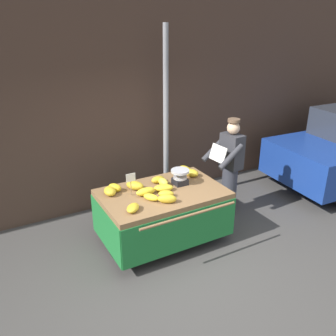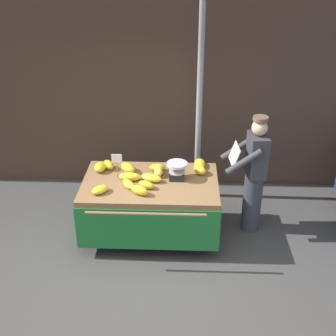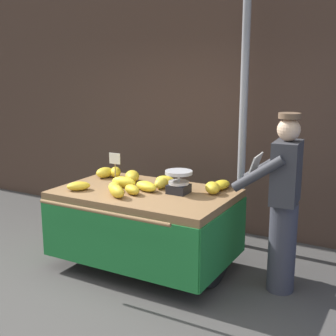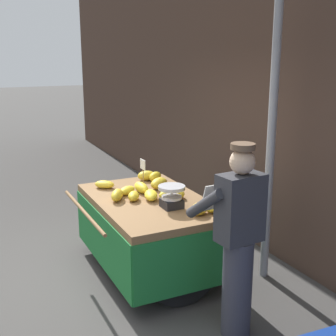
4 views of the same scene
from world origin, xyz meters
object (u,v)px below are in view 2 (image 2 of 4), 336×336
object	(u,v)px
banana_bunch_5	(159,172)
banana_bunch_9	(108,165)
weighing_scale	(177,171)
banana_bunch_10	(139,190)
banana_bunch_7	(200,170)
banana_bunch_12	(100,190)
street_pole	(199,103)
vendor_person	(254,175)
banana_bunch_8	(128,184)
banana_bunch_11	(130,177)
price_sign	(117,160)
banana_bunch_0	(100,167)
banana_bunch_4	(200,164)
banana_bunch_1	(146,185)
banana_bunch_3	(152,178)
banana_bunch_2	(157,167)
banana_bunch_6	(128,168)
banana_cart	(151,195)

from	to	relation	value
banana_bunch_5	banana_bunch_9	xyz separation A→B (m)	(-0.71, 0.17, 0.00)
weighing_scale	banana_bunch_10	world-z (taller)	weighing_scale
banana_bunch_7	banana_bunch_12	distance (m)	1.39
street_pole	vendor_person	distance (m)	1.35
banana_bunch_8	banana_bunch_11	size ratio (longest dim) A/B	0.81
price_sign	banana_bunch_0	xyz separation A→B (m)	(-0.26, 0.16, -0.19)
banana_bunch_0	banana_bunch_4	xyz separation A→B (m)	(1.38, 0.18, -0.02)
street_pole	banana_bunch_7	size ratio (longest dim) A/B	14.25
banana_bunch_7	banana_bunch_10	xyz separation A→B (m)	(-0.77, -0.58, 0.00)
vendor_person	banana_bunch_1	bearing A→B (deg)	-165.17
vendor_person	banana_bunch_7	bearing A→B (deg)	176.81
banana_bunch_11	vendor_person	bearing A→B (deg)	6.62
banana_bunch_0	banana_bunch_11	xyz separation A→B (m)	(0.44, -0.26, -0.00)
banana_bunch_0	banana_bunch_1	world-z (taller)	banana_bunch_0
banana_bunch_4	banana_bunch_5	world-z (taller)	banana_bunch_5
banana_bunch_0	banana_bunch_1	bearing A→B (deg)	-33.28
banana_bunch_4	vendor_person	bearing A→B (deg)	-18.81
banana_bunch_12	weighing_scale	bearing A→B (deg)	23.06
banana_bunch_3	price_sign	bearing A→B (deg)	167.58
banana_bunch_7	banana_bunch_12	world-z (taller)	banana_bunch_7
weighing_scale	banana_bunch_12	xyz separation A→B (m)	(-0.97, -0.41, -0.07)
banana_bunch_0	banana_bunch_2	xyz separation A→B (m)	(0.79, 0.03, -0.01)
banana_bunch_2	vendor_person	size ratio (longest dim) A/B	0.13
banana_bunch_1	banana_bunch_3	size ratio (longest dim) A/B	0.78
banana_bunch_4	banana_bunch_11	xyz separation A→B (m)	(-0.94, -0.44, 0.01)
banana_bunch_8	banana_bunch_11	world-z (taller)	banana_bunch_11
banana_bunch_0	banana_bunch_6	xyz separation A→B (m)	(0.39, -0.01, 0.00)
weighing_scale	banana_bunch_3	size ratio (longest dim) A/B	0.98
banana_bunch_1	banana_bunch_3	distance (m)	0.19
banana_cart	price_sign	distance (m)	0.66
banana_bunch_5	banana_bunch_12	bearing A→B (deg)	-145.66
banana_bunch_4	banana_bunch_6	bearing A→B (deg)	-169.12
banana_cart	banana_bunch_5	size ratio (longest dim) A/B	8.75
banana_cart	banana_bunch_8	xyz separation A→B (m)	(-0.27, -0.16, 0.26)
banana_bunch_10	vendor_person	world-z (taller)	vendor_person
banana_bunch_4	banana_bunch_12	xyz separation A→B (m)	(-1.28, -0.77, 0.00)
banana_bunch_5	banana_bunch_2	bearing A→B (deg)	101.06
banana_bunch_4	banana_bunch_12	distance (m)	1.49
banana_bunch_0	banana_cart	bearing A→B (deg)	-20.63
banana_bunch_8	banana_bunch_10	distance (m)	0.24
banana_bunch_6	vendor_person	size ratio (longest dim) A/B	0.16
banana_bunch_6	banana_bunch_10	xyz separation A→B (m)	(0.21, -0.60, -0.00)
street_pole	price_sign	size ratio (longest dim) A/B	9.23
banana_bunch_4	banana_bunch_6	size ratio (longest dim) A/B	1.05
street_pole	banana_bunch_4	bearing A→B (deg)	-88.89
banana_bunch_3	banana_bunch_6	distance (m)	0.43
banana_bunch_0	banana_bunch_12	xyz separation A→B (m)	(0.10, -0.58, -0.01)
banana_bunch_11	banana_bunch_6	bearing A→B (deg)	102.69
banana_bunch_4	banana_bunch_12	world-z (taller)	same
price_sign	banana_bunch_1	world-z (taller)	price_sign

